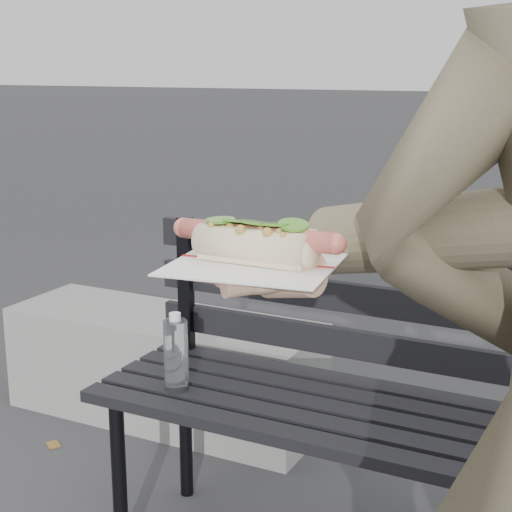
# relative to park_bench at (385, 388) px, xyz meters

# --- Properties ---
(park_bench) EXTENTS (1.50, 0.44, 0.88)m
(park_bench) POSITION_rel_park_bench_xyz_m (0.00, 0.00, 0.00)
(park_bench) COLOR black
(park_bench) RESTS_ON ground
(concrete_block) EXTENTS (1.20, 0.40, 0.40)m
(concrete_block) POSITION_rel_park_bench_xyz_m (-1.03, 0.55, -0.32)
(concrete_block) COLOR slate
(concrete_block) RESTS_ON ground
(held_hotdog) EXTENTS (0.64, 0.30, 0.20)m
(held_hotdog) POSITION_rel_park_bench_xyz_m (0.33, -0.92, 0.60)
(held_hotdog) COLOR #4E4A34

